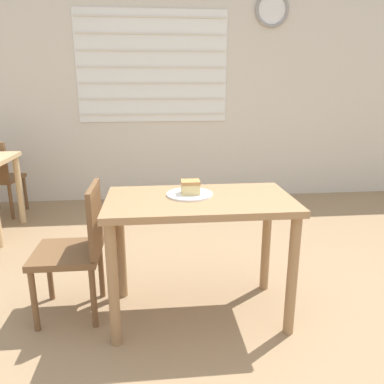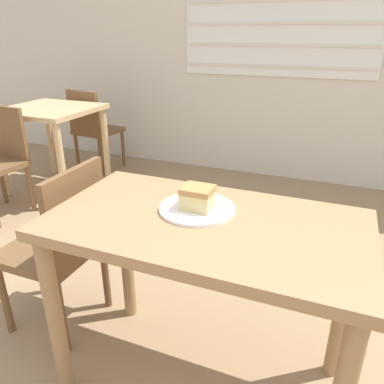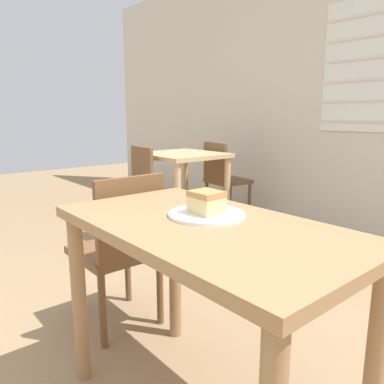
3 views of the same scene
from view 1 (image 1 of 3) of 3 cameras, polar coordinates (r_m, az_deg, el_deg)
name	(u,v)px [view 1 (image 1 of 3)]	position (r m, az deg, el deg)	size (l,w,h in m)	color
ground_plane	(235,360)	(2.17, 6.59, -24.12)	(14.00, 14.00, 0.00)	#997A56
wall_back	(186,84)	(4.66, -0.99, 16.16)	(10.00, 0.10, 2.80)	beige
dining_table_near	(200,219)	(2.22, 1.16, -4.08)	(1.09, 0.60, 0.76)	#9E754C
chair_near_window	(77,246)	(2.40, -17.08, -7.89)	(0.40, 0.40, 0.83)	brown
plate	(190,194)	(2.23, -0.37, -0.35)	(0.27, 0.27, 0.01)	white
cake_slice	(190,187)	(2.21, -0.25, 0.77)	(0.11, 0.10, 0.08)	#E0C67F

